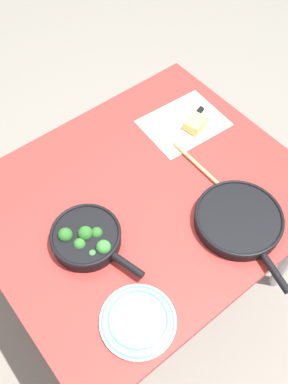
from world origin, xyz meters
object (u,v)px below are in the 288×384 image
object	(u,v)px
skillet_broccoli	(87,238)
grater_knife	(192,121)
skillet_eggs	(239,220)
cheese_block	(195,124)
wooden_spoon	(218,184)
dinner_plate_stack	(138,321)

from	to	relation	value
skillet_broccoli	grater_knife	bearing A→B (deg)	91.77
skillet_eggs	grater_knife	distance (m)	0.48
skillet_broccoli	skillet_eggs	distance (m)	0.50
skillet_eggs	cheese_block	world-z (taller)	same
wooden_spoon	dinner_plate_stack	bearing A→B (deg)	-67.89
wooden_spoon	skillet_broccoli	bearing A→B (deg)	-100.68
wooden_spoon	dinner_plate_stack	distance (m)	0.56
wooden_spoon	cheese_block	world-z (taller)	cheese_block
skillet_broccoli	cheese_block	distance (m)	0.63
skillet_eggs	wooden_spoon	bearing A→B (deg)	174.01
grater_knife	cheese_block	distance (m)	0.03
cheese_block	skillet_eggs	bearing A→B (deg)	66.35
wooden_spoon	grater_knife	distance (m)	0.31
dinner_plate_stack	skillet_eggs	bearing A→B (deg)	-173.56
skillet_broccoli	grater_knife	distance (m)	0.65
grater_knife	dinner_plate_stack	world-z (taller)	dinner_plate_stack
skillet_eggs	grater_knife	bearing A→B (deg)	170.82
skillet_eggs	grater_knife	world-z (taller)	skillet_eggs
skillet_broccoli	wooden_spoon	distance (m)	0.50
cheese_block	skillet_broccoli	bearing A→B (deg)	14.48
skillet_eggs	dinner_plate_stack	distance (m)	0.47
skillet_eggs	wooden_spoon	distance (m)	0.17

